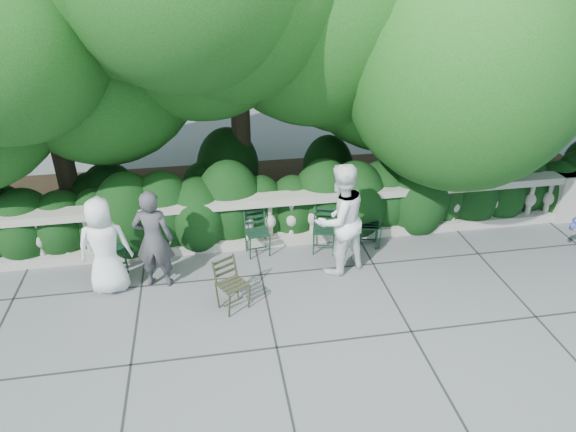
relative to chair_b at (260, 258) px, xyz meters
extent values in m
plane|color=#57595F|center=(0.46, -1.34, 0.00)|extent=(90.00, 90.00, 0.00)
cube|color=#9E998E|center=(0.46, 0.46, 0.09)|extent=(12.00, 0.32, 0.18)
cube|color=#9E998E|center=(0.46, 0.46, 0.93)|extent=(12.00, 0.36, 0.14)
cube|color=#9E998E|center=(6.24, 0.46, 0.50)|extent=(0.44, 0.44, 1.00)
cylinder|color=#3F3023|center=(-3.54, 2.06, 1.40)|extent=(0.40, 0.40, 2.80)
ellipsoid|color=#0F370F|center=(-3.54, 1.62, 3.68)|extent=(5.28, 5.28, 3.96)
cylinder|color=#3F3023|center=(-0.04, 2.66, 1.70)|extent=(0.40, 0.40, 3.40)
cylinder|color=#3F3023|center=(3.46, 1.96, 1.50)|extent=(0.40, 0.40, 3.00)
ellipsoid|color=#0F370F|center=(3.46, 1.50, 3.92)|extent=(5.52, 5.52, 4.14)
cylinder|color=#3F3023|center=(6.46, 2.46, 1.30)|extent=(0.40, 0.40, 2.60)
ellipsoid|color=#0F370F|center=(6.46, 2.06, 3.40)|extent=(4.80, 4.80, 3.60)
imported|color=white|center=(-2.50, -0.52, 0.83)|extent=(0.82, 0.54, 1.65)
imported|color=#3E3D42|center=(-1.75, -0.49, 0.86)|extent=(0.68, 0.50, 1.71)
imported|color=white|center=(1.29, -0.57, 0.98)|extent=(1.17, 1.06, 1.96)
camera|label=1|loc=(-0.80, -7.75, 5.09)|focal=32.00mm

